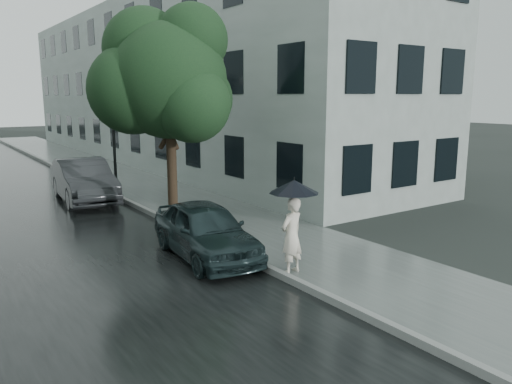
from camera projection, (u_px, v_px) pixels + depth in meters
ground at (304, 252)px, 12.32m from camera, size 120.00×120.00×0.00m
sidewalk at (134, 183)px, 22.16m from camera, size 3.50×60.00×0.01m
kerb_near at (93, 185)px, 21.13m from camera, size 0.15×60.00×0.15m
asphalt_road at (2, 196)px, 19.20m from camera, size 6.85×60.00×0.00m
building_near at (168, 84)px, 30.29m from camera, size 7.02×36.00×9.00m
pedestrian at (291, 236)px, 10.68m from camera, size 0.68×0.53×1.66m
umbrella at (294, 187)px, 10.48m from camera, size 1.22×1.22×1.16m
street_tree at (167, 79)px, 14.47m from camera, size 4.39×3.99×6.41m
lamp_post at (109, 124)px, 20.16m from camera, size 0.85×0.32×4.62m
car_near at (206, 230)px, 11.77m from camera, size 1.96×4.02×1.32m
car_far at (84, 180)px, 18.09m from camera, size 2.00×4.78×1.54m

